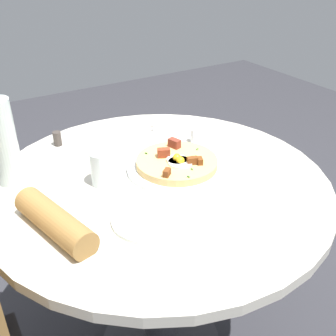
{
  "coord_description": "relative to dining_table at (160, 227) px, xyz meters",
  "views": [
    {
      "loc": [
        0.87,
        -0.5,
        1.35
      ],
      "look_at": [
        -0.01,
        0.04,
        0.76
      ],
      "focal_mm": 43.0,
      "sensor_mm": 36.0,
      "label": 1
    }
  ],
  "objects": [
    {
      "name": "pepper_shaker",
      "position": [
        -0.37,
        -0.18,
        0.2
      ],
      "size": [
        0.03,
        0.03,
        0.05
      ],
      "primitive_type": "cylinder",
      "color": "#3F3833",
      "rests_on": "dining_table"
    },
    {
      "name": "fork",
      "position": [
        -0.26,
        0.23,
        0.18
      ],
      "size": [
        0.1,
        0.16,
        0.0
      ],
      "primitive_type": "cube",
      "rotation": [
        0.0,
        0.0,
        1.06
      ],
      "color": "silver",
      "rests_on": "napkin"
    },
    {
      "name": "napkin",
      "position": [
        -0.28,
        0.24,
        0.18
      ],
      "size": [
        0.21,
        0.22,
        0.0
      ],
      "primitive_type": "cube",
      "rotation": [
        0.0,
        0.0,
        1.06
      ],
      "color": "white",
      "rests_on": "dining_table"
    },
    {
      "name": "salt_shaker",
      "position": [
        -0.15,
        0.23,
        0.2
      ],
      "size": [
        0.03,
        0.03,
        0.05
      ],
      "primitive_type": "cylinder",
      "color": "white",
      "rests_on": "dining_table"
    },
    {
      "name": "water_glass",
      "position": [
        -0.06,
        -0.15,
        0.23
      ],
      "size": [
        0.07,
        0.07,
        0.1
      ],
      "primitive_type": "cylinder",
      "color": "silver",
      "rests_on": "dining_table"
    },
    {
      "name": "breakfast_pizza",
      "position": [
        -0.02,
        0.08,
        0.2
      ],
      "size": [
        0.25,
        0.25,
        0.05
      ],
      "color": "tan",
      "rests_on": "pizza_plate"
    },
    {
      "name": "pizza_plate",
      "position": [
        -0.02,
        0.08,
        0.18
      ],
      "size": [
        0.3,
        0.3,
        0.01
      ],
      "primitive_type": "cylinder",
      "color": "white",
      "rests_on": "dining_table"
    },
    {
      "name": "bread_plate",
      "position": [
        0.16,
        -0.12,
        0.18
      ],
      "size": [
        0.19,
        0.19,
        0.01
      ],
      "primitive_type": "cylinder",
      "color": "silver",
      "rests_on": "dining_table"
    },
    {
      "name": "water_bottle",
      "position": [
        -0.21,
        -0.37,
        0.3
      ],
      "size": [
        0.07,
        0.07,
        0.25
      ],
      "primitive_type": "cylinder",
      "color": "silver",
      "rests_on": "dining_table"
    },
    {
      "name": "knife",
      "position": [
        -0.29,
        0.25,
        0.18
      ],
      "size": [
        0.1,
        0.16,
        0.0
      ],
      "primitive_type": "cube",
      "rotation": [
        0.0,
        0.0,
        1.06
      ],
      "color": "silver",
      "rests_on": "napkin"
    },
    {
      "name": "dining_table",
      "position": [
        0.0,
        0.0,
        0.0
      ],
      "size": [
        0.99,
        0.99,
        0.74
      ],
      "color": "beige",
      "rests_on": "ground_plane"
    }
  ]
}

